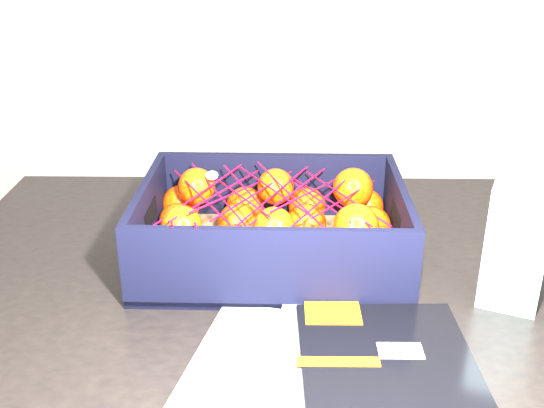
{
  "coord_description": "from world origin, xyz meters",
  "views": [
    {
      "loc": [
        0.22,
        -0.58,
        1.25
      ],
      "look_at": [
        0.19,
        0.31,
        0.86
      ],
      "focal_mm": 42.38,
      "sensor_mm": 36.0,
      "label": 1
    }
  ],
  "objects_px": {
    "produce_crate": "(273,237)",
    "retail_carton": "(517,238)",
    "table": "(310,325)",
    "magazine_stack": "(340,374)"
  },
  "relations": [
    {
      "from": "table",
      "to": "magazine_stack",
      "type": "relative_size",
      "value": 3.16
    },
    {
      "from": "magazine_stack",
      "to": "produce_crate",
      "type": "relative_size",
      "value": 0.93
    },
    {
      "from": "table",
      "to": "retail_carton",
      "type": "distance_m",
      "value": 0.35
    },
    {
      "from": "produce_crate",
      "to": "retail_carton",
      "type": "height_order",
      "value": "retail_carton"
    },
    {
      "from": "table",
      "to": "magazine_stack",
      "type": "distance_m",
      "value": 0.28
    },
    {
      "from": "retail_carton",
      "to": "magazine_stack",
      "type": "bearing_deg",
      "value": -119.67
    },
    {
      "from": "magazine_stack",
      "to": "produce_crate",
      "type": "bearing_deg",
      "value": 106.58
    },
    {
      "from": "produce_crate",
      "to": "table",
      "type": "bearing_deg",
      "value": -34.77
    },
    {
      "from": "retail_carton",
      "to": "produce_crate",
      "type": "bearing_deg",
      "value": -172.74
    },
    {
      "from": "produce_crate",
      "to": "magazine_stack",
      "type": "bearing_deg",
      "value": -73.42
    }
  ]
}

